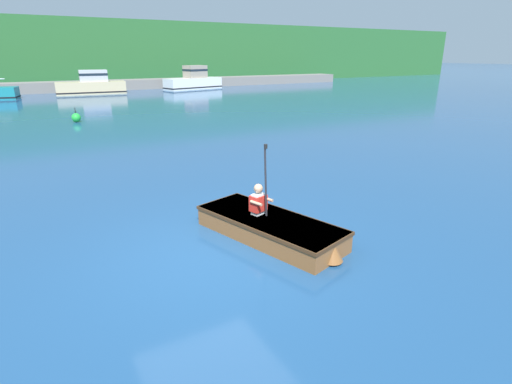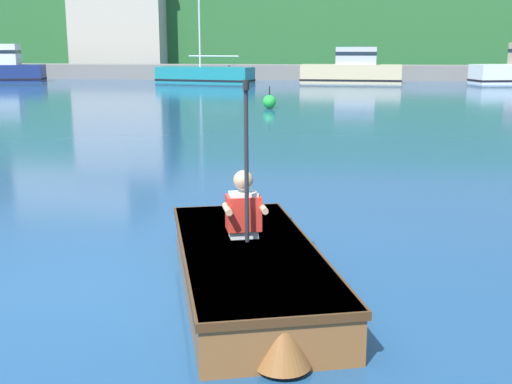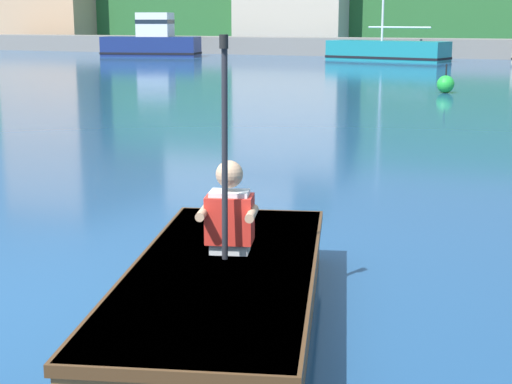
# 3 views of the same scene
# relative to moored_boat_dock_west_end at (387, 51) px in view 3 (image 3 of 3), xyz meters

# --- Properties ---
(ground_plane) EXTENTS (300.00, 300.00, 0.00)m
(ground_plane) POSITION_rel_moored_boat_dock_west_end_xyz_m (5.42, -31.32, -0.43)
(ground_plane) COLOR navy
(moored_boat_dock_west_end) EXTENTS (5.75, 2.80, 6.24)m
(moored_boat_dock_west_end) POSITION_rel_moored_boat_dock_west_end_xyz_m (0.00, 0.00, 0.00)
(moored_boat_dock_west_end) COLOR #197A84
(moored_boat_dock_west_end) RESTS_ON ground
(moored_boat_dock_center_near) EXTENTS (5.10, 2.87, 2.15)m
(moored_boat_dock_center_near) POSITION_rel_moored_boat_dock_west_end_xyz_m (-11.84, -0.54, 0.32)
(moored_boat_dock_center_near) COLOR navy
(moored_boat_dock_center_near) RESTS_ON ground
(rowboat_foreground) EXTENTS (1.87, 3.07, 0.38)m
(rowboat_foreground) POSITION_rel_moored_boat_dock_west_end_xyz_m (6.68, -31.23, -0.21)
(rowboat_foreground) COLOR brown
(rowboat_foreground) RESTS_ON ground
(person_paddler) EXTENTS (0.42, 0.40, 1.35)m
(person_paddler) POSITION_rel_moored_boat_dock_west_end_xyz_m (6.59, -30.92, 0.23)
(person_paddler) COLOR silver
(person_paddler) RESTS_ON rowboat_foreground
(channel_buoy) EXTENTS (0.44, 0.44, 0.72)m
(channel_buoy) POSITION_rel_moored_boat_dock_west_end_xyz_m (5.20, -15.02, -0.21)
(channel_buoy) COLOR green
(channel_buoy) RESTS_ON ground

